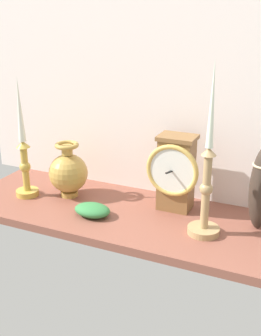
{
  "coord_description": "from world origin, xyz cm",
  "views": [
    {
      "loc": [
        48.15,
        -101.41,
        55.75
      ],
      "look_at": [
        2.52,
        0.0,
        14.0
      ],
      "focal_mm": 44.95,
      "sensor_mm": 36.0,
      "label": 1
    }
  ],
  "objects_px": {
    "mantel_clock": "(175,172)",
    "candlestick_tall_left": "(24,155)",
    "brass_vase_bulbous": "(68,172)",
    "tall_ceramic_vase": "(261,188)",
    "candlestick_tall_center": "(206,185)"
  },
  "relations": [
    {
      "from": "candlestick_tall_left",
      "to": "tall_ceramic_vase",
      "type": "distance_m",
      "value": 0.71
    },
    {
      "from": "candlestick_tall_left",
      "to": "tall_ceramic_vase",
      "type": "xyz_separation_m",
      "value": [
        0.71,
        0.08,
        -0.02
      ]
    },
    {
      "from": "brass_vase_bulbous",
      "to": "candlestick_tall_center",
      "type": "bearing_deg",
      "value": -7.82
    },
    {
      "from": "brass_vase_bulbous",
      "to": "tall_ceramic_vase",
      "type": "bearing_deg",
      "value": 2.66
    },
    {
      "from": "tall_ceramic_vase",
      "to": "candlestick_tall_left",
      "type": "bearing_deg",
      "value": -173.61
    },
    {
      "from": "mantel_clock",
      "to": "candlestick_tall_left",
      "type": "bearing_deg",
      "value": -168.07
    },
    {
      "from": "candlestick_tall_center",
      "to": "tall_ceramic_vase",
      "type": "xyz_separation_m",
      "value": [
        0.13,
        0.09,
        -0.02
      ]
    },
    {
      "from": "brass_vase_bulbous",
      "to": "tall_ceramic_vase",
      "type": "distance_m",
      "value": 0.58
    },
    {
      "from": "mantel_clock",
      "to": "tall_ceramic_vase",
      "type": "xyz_separation_m",
      "value": [
        0.24,
        -0.02,
        0.0
      ]
    },
    {
      "from": "candlestick_tall_left",
      "to": "candlestick_tall_center",
      "type": "relative_size",
      "value": 0.83
    },
    {
      "from": "candlestick_tall_left",
      "to": "brass_vase_bulbous",
      "type": "distance_m",
      "value": 0.15
    },
    {
      "from": "mantel_clock",
      "to": "tall_ceramic_vase",
      "type": "relative_size",
      "value": 0.97
    },
    {
      "from": "candlestick_tall_left",
      "to": "brass_vase_bulbous",
      "type": "relative_size",
      "value": 2.15
    },
    {
      "from": "brass_vase_bulbous",
      "to": "tall_ceramic_vase",
      "type": "relative_size",
      "value": 0.75
    },
    {
      "from": "tall_ceramic_vase",
      "to": "candlestick_tall_center",
      "type": "bearing_deg",
      "value": -144.54
    }
  ]
}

